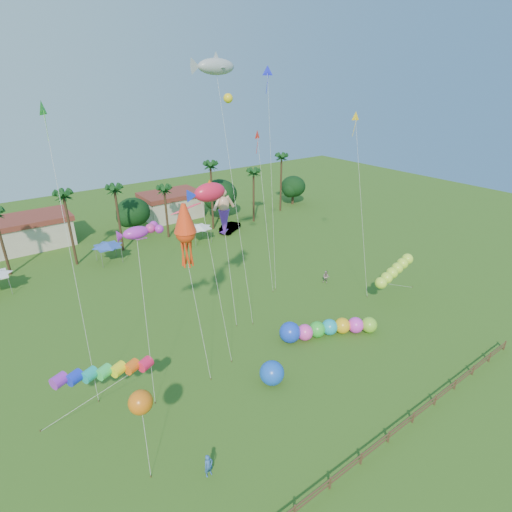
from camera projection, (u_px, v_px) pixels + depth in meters
ground at (327, 394)px, 33.23m from camera, size 160.00×160.00×0.00m
tree_line at (150, 209)px, 65.67m from camera, size 69.46×8.91×11.00m
buildings_row at (100, 221)px, 67.38m from camera, size 35.00×7.00×4.00m
tent_row at (109, 245)px, 55.47m from camera, size 31.00×4.00×0.60m
fence at (389, 436)px, 28.58m from camera, size 36.12×0.12×1.00m
car_b at (230, 227)px, 68.11m from camera, size 5.16×4.00×1.64m
spectator_a at (209, 466)px, 26.09m from camera, size 0.66×0.45×1.74m
spectator_b at (326, 277)px, 50.86m from camera, size 0.99×1.03×1.67m
caterpillar_inflatable at (325, 329)px, 40.32m from camera, size 9.86×5.84×2.11m
blue_ball at (272, 373)px, 34.00m from camera, size 2.12×2.12×2.12m
rainbow_tube at (123, 373)px, 30.74m from camera, size 9.83×2.73×3.76m
green_worm at (381, 283)px, 44.89m from camera, size 10.82×2.61×3.77m
orange_ball_kite at (141, 402)px, 25.46m from camera, size 1.73×2.28×5.92m
merman_kite at (224, 216)px, 40.90m from camera, size 2.22×4.42×13.49m
fish_kite at (210, 192)px, 34.86m from camera, size 4.73×5.98×15.86m
shark_kite at (216, 67)px, 36.70m from camera, size 5.21×6.89×25.93m
squid_kite at (185, 233)px, 33.94m from camera, size 2.10×5.87×14.72m
lobster_kite at (136, 233)px, 30.14m from camera, size 3.76×4.79×14.04m
delta_kite_red at (258, 138)px, 45.59m from camera, size 1.63×4.96×18.67m
delta_kite_yellow at (356, 121)px, 43.71m from camera, size 1.33×5.22×20.74m
delta_kite_green at (44, 116)px, 27.52m from camera, size 1.65×5.30×22.69m
delta_kite_blue at (268, 76)px, 42.26m from camera, size 1.40×3.56×25.28m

